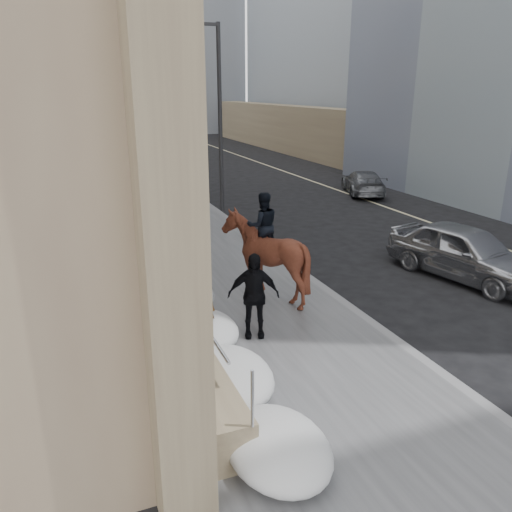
{
  "coord_description": "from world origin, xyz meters",
  "views": [
    {
      "loc": [
        -3.91,
        -7.48,
        5.4
      ],
      "look_at": [
        0.13,
        2.75,
        1.7
      ],
      "focal_mm": 35.0,
      "sensor_mm": 36.0,
      "label": 1
    }
  ],
  "objects_px": {
    "mounted_horse_right": "(264,254)",
    "car_silver": "(465,252)",
    "pedestrian": "(253,295)",
    "car_grey": "(363,182)",
    "mounted_horse_left": "(186,277)"
  },
  "relations": [
    {
      "from": "mounted_horse_left",
      "to": "car_silver",
      "type": "distance_m",
      "value": 8.51
    },
    {
      "from": "mounted_horse_right",
      "to": "car_grey",
      "type": "relative_size",
      "value": 0.65
    },
    {
      "from": "car_grey",
      "to": "pedestrian",
      "type": "bearing_deg",
      "value": 70.44
    },
    {
      "from": "mounted_horse_right",
      "to": "car_silver",
      "type": "distance_m",
      "value": 6.28
    },
    {
      "from": "pedestrian",
      "to": "car_grey",
      "type": "xyz_separation_m",
      "value": [
        11.45,
        13.18,
        -0.46
      ]
    },
    {
      "from": "pedestrian",
      "to": "car_silver",
      "type": "relative_size",
      "value": 0.41
    },
    {
      "from": "pedestrian",
      "to": "car_silver",
      "type": "height_order",
      "value": "pedestrian"
    },
    {
      "from": "mounted_horse_right",
      "to": "pedestrian",
      "type": "xyz_separation_m",
      "value": [
        -1.02,
        -1.85,
        -0.27
      ]
    },
    {
      "from": "mounted_horse_left",
      "to": "mounted_horse_right",
      "type": "bearing_deg",
      "value": 176.17
    },
    {
      "from": "car_grey",
      "to": "car_silver",
      "type": "bearing_deg",
      "value": 91.91
    },
    {
      "from": "pedestrian",
      "to": "car_silver",
      "type": "distance_m",
      "value": 7.39
    },
    {
      "from": "mounted_horse_left",
      "to": "car_silver",
      "type": "xyz_separation_m",
      "value": [
        8.49,
        0.22,
        -0.47
      ]
    },
    {
      "from": "mounted_horse_left",
      "to": "mounted_horse_right",
      "type": "relative_size",
      "value": 1.03
    },
    {
      "from": "car_silver",
      "to": "mounted_horse_left",
      "type": "bearing_deg",
      "value": 169.07
    },
    {
      "from": "mounted_horse_right",
      "to": "car_silver",
      "type": "relative_size",
      "value": 0.59
    }
  ]
}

